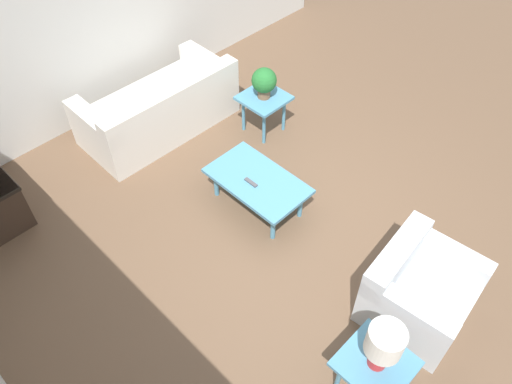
{
  "coord_description": "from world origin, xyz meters",
  "views": [
    {
      "loc": [
        -2.09,
        2.69,
        4.12
      ],
      "look_at": [
        0.21,
        0.36,
        0.55
      ],
      "focal_mm": 35.0,
      "sensor_mm": 36.0,
      "label": 1
    }
  ],
  "objects_px": {
    "sofa": "(160,110)",
    "armchair": "(417,291)",
    "side_table_plant": "(264,102)",
    "table_lamp": "(384,344)",
    "coffee_table": "(257,182)",
    "potted_plant": "(264,81)",
    "side_table_lamp": "(374,367)"
  },
  "relations": [
    {
      "from": "armchair",
      "to": "coffee_table",
      "type": "height_order",
      "value": "armchair"
    },
    {
      "from": "coffee_table",
      "to": "table_lamp",
      "type": "distance_m",
      "value": 2.25
    },
    {
      "from": "sofa",
      "to": "potted_plant",
      "type": "bearing_deg",
      "value": 134.3
    },
    {
      "from": "armchair",
      "to": "side_table_lamp",
      "type": "height_order",
      "value": "armchair"
    },
    {
      "from": "potted_plant",
      "to": "side_table_plant",
      "type": "bearing_deg",
      "value": -36.87
    },
    {
      "from": "armchair",
      "to": "sofa",
      "type": "bearing_deg",
      "value": 84.69
    },
    {
      "from": "side_table_plant",
      "to": "table_lamp",
      "type": "xyz_separation_m",
      "value": [
        -2.89,
        1.76,
        0.38
      ]
    },
    {
      "from": "sofa",
      "to": "side_table_lamp",
      "type": "bearing_deg",
      "value": 77.68
    },
    {
      "from": "armchair",
      "to": "potted_plant",
      "type": "bearing_deg",
      "value": 66.87
    },
    {
      "from": "sofa",
      "to": "side_table_plant",
      "type": "bearing_deg",
      "value": 134.3
    },
    {
      "from": "sofa",
      "to": "table_lamp",
      "type": "xyz_separation_m",
      "value": [
        -3.81,
        0.88,
        0.52
      ]
    },
    {
      "from": "armchair",
      "to": "side_table_lamp",
      "type": "distance_m",
      "value": 0.91
    },
    {
      "from": "potted_plant",
      "to": "table_lamp",
      "type": "bearing_deg",
      "value": 148.6
    },
    {
      "from": "side_table_plant",
      "to": "table_lamp",
      "type": "bearing_deg",
      "value": 148.6
    },
    {
      "from": "sofa",
      "to": "coffee_table",
      "type": "bearing_deg",
      "value": 88.24
    },
    {
      "from": "sofa",
      "to": "side_table_lamp",
      "type": "relative_size",
      "value": 3.63
    },
    {
      "from": "table_lamp",
      "to": "coffee_table",
      "type": "bearing_deg",
      "value": -21.45
    },
    {
      "from": "coffee_table",
      "to": "potted_plant",
      "type": "bearing_deg",
      "value": -48.83
    },
    {
      "from": "sofa",
      "to": "coffee_table",
      "type": "height_order",
      "value": "sofa"
    },
    {
      "from": "side_table_plant",
      "to": "coffee_table",
      "type": "bearing_deg",
      "value": 131.17
    },
    {
      "from": "sofa",
      "to": "armchair",
      "type": "height_order",
      "value": "sofa"
    },
    {
      "from": "armchair",
      "to": "side_table_lamp",
      "type": "relative_size",
      "value": 1.82
    },
    {
      "from": "side_table_lamp",
      "to": "potted_plant",
      "type": "height_order",
      "value": "potted_plant"
    },
    {
      "from": "armchair",
      "to": "potted_plant",
      "type": "xyz_separation_m",
      "value": [
        2.73,
        -0.87,
        0.42
      ]
    },
    {
      "from": "side_table_plant",
      "to": "side_table_lamp",
      "type": "height_order",
      "value": "same"
    },
    {
      "from": "armchair",
      "to": "coffee_table",
      "type": "relative_size",
      "value": 0.9
    },
    {
      "from": "armchair",
      "to": "coffee_table",
      "type": "distance_m",
      "value": 1.9
    },
    {
      "from": "sofa",
      "to": "coffee_table",
      "type": "distance_m",
      "value": 1.76
    },
    {
      "from": "side_table_lamp",
      "to": "table_lamp",
      "type": "bearing_deg",
      "value": -90.0
    },
    {
      "from": "coffee_table",
      "to": "side_table_plant",
      "type": "distance_m",
      "value": 1.27
    },
    {
      "from": "sofa",
      "to": "armchair",
      "type": "bearing_deg",
      "value": 90.86
    },
    {
      "from": "side_table_lamp",
      "to": "side_table_plant",
      "type": "bearing_deg",
      "value": -31.4
    }
  ]
}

